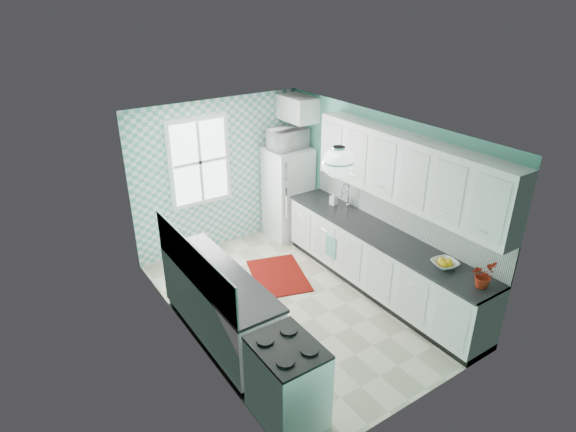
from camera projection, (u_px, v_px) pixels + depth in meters
floor at (295, 303)px, 6.82m from camera, size 3.00×4.40×0.02m
ceiling at (296, 129)px, 5.74m from camera, size 3.00×4.40×0.02m
wall_back at (219, 174)px, 7.94m from camera, size 3.00×0.02×2.50m
wall_front at (426, 308)px, 4.63m from camera, size 3.00×0.02×2.50m
wall_left at (188, 256)px, 5.52m from camera, size 0.02×4.40×2.50m
wall_right at (380, 198)px, 7.04m from camera, size 0.02×4.40×2.50m
accent_wall at (220, 175)px, 7.92m from camera, size 3.00×0.01×2.50m
window at (199, 162)px, 7.59m from camera, size 1.04×0.05×1.44m
backsplash_right at (399, 211)px, 6.76m from camera, size 0.02×3.60×0.51m
backsplash_left at (193, 263)px, 5.50m from camera, size 0.02×2.15×0.51m
upper_cabinets_right at (407, 170)px, 6.23m from camera, size 0.33×3.20×0.90m
upper_cabinet_fridge at (297, 108)px, 7.88m from camera, size 0.40×0.74×0.40m
ceiling_light at (338, 162)px, 5.22m from camera, size 0.34×0.34×0.35m
base_cabinets_right at (379, 263)px, 6.93m from camera, size 0.60×3.60×0.90m
countertop_right at (381, 234)px, 6.72m from camera, size 0.63×3.60×0.04m
base_cabinets_left at (219, 308)px, 5.96m from camera, size 0.60×2.15×0.90m
countertop_left at (218, 275)px, 5.77m from camera, size 0.63×2.15×0.04m
fridge at (288, 193)px, 8.40m from camera, size 0.70×0.70×1.60m
stove at (287, 381)px, 4.82m from camera, size 0.60×0.75×0.90m
sink at (340, 210)px, 7.43m from camera, size 0.47×0.39×0.53m
rug at (278, 275)px, 7.45m from camera, size 1.08×1.30×0.02m
dish_towel at (331, 247)px, 7.30m from camera, size 0.08×0.22×0.34m
fruit_bowl at (445, 264)px, 5.89m from camera, size 0.34×0.34×0.08m
potted_plant at (483, 275)px, 5.45m from camera, size 0.34×0.32×0.30m
soap_bottle at (334, 198)px, 7.56m from camera, size 0.12×0.12×0.21m
microwave at (288, 139)px, 7.98m from camera, size 0.63×0.44×0.34m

